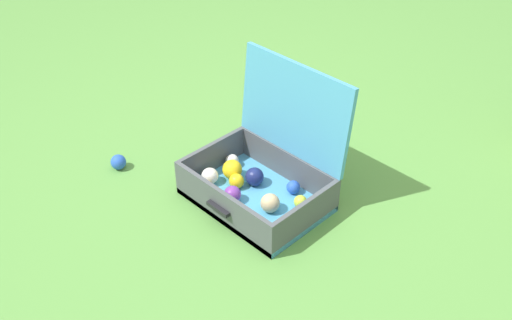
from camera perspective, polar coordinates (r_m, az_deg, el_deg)
The scene contains 3 objects.
ground_plane at distance 2.40m, azimuth 1.61°, elevation -3.45°, with size 16.00×16.00×0.00m, color #569342.
open_suitcase at distance 2.33m, azimuth 0.73°, elevation -1.18°, with size 0.53×0.44×0.53m.
stray_ball_on_grass at distance 2.59m, azimuth -13.06°, elevation -0.19°, with size 0.07×0.07×0.07m, color blue.
Camera 1 is at (1.26, -1.35, 1.53)m, focal length 41.71 mm.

